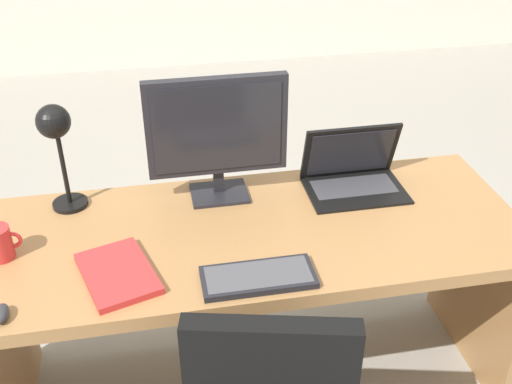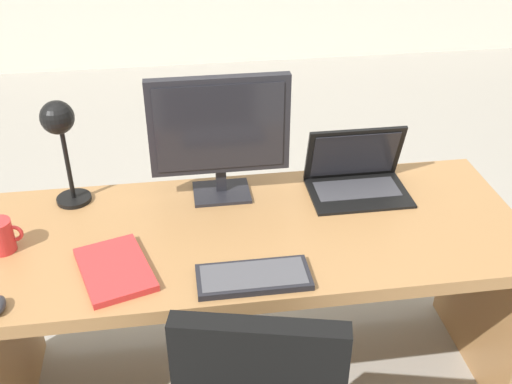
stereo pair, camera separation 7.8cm
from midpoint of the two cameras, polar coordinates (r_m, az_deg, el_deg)
ground at (r=3.67m, az=-2.68°, el=0.80°), size 12.00×12.00×0.00m
desk at (r=2.18m, az=1.00°, el=-6.79°), size 1.77×0.70×0.73m
monitor at (r=2.08m, az=-2.32°, el=5.71°), size 0.48×0.16×0.44m
laptop at (r=2.25m, az=10.21°, el=1.96°), size 0.35×0.25×0.23m
keyboard at (r=1.82m, az=1.01°, el=-7.89°), size 0.33×0.14×0.02m
desk_lamp at (r=2.10m, az=-16.65°, el=5.39°), size 0.12×0.14×0.39m
book at (r=1.88m, az=-11.76°, el=-7.03°), size 0.26×0.32×0.02m
coffee_mug at (r=2.05m, az=-21.51°, el=-3.82°), size 0.11×0.08×0.11m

